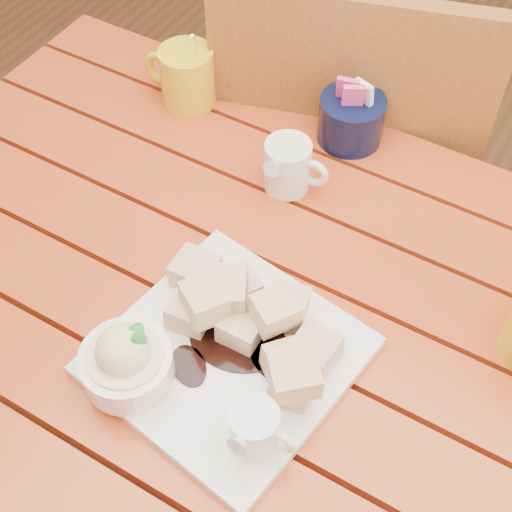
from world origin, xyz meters
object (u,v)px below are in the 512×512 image
Objects in this scene: table at (250,335)px; coffee_mug_left at (186,76)px; dessert_plate at (210,350)px; chair_far at (345,158)px.

coffee_mug_left is at bearing 135.33° from table.
table is 3.74× the size of dessert_plate.
dessert_plate is 0.51m from coffee_mug_left.
coffee_mug_left is at bearing 126.95° from dessert_plate.
table is 0.44m from coffee_mug_left.
table is at bearing 97.06° from dessert_plate.
coffee_mug_left is 0.40m from chair_far.
chair_far reaches higher than coffee_mug_left.
chair_far is at bearing 98.54° from dessert_plate.
dessert_plate is 2.18× the size of coffee_mug_left.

